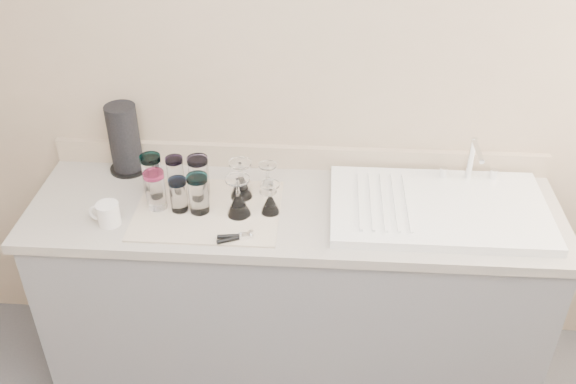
# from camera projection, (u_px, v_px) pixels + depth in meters

# --- Properties ---
(room_envelope) EXTENTS (3.54, 3.50, 2.52)m
(room_envelope) POSITION_uv_depth(u_px,v_px,m) (258.00, 298.00, 1.12)
(room_envelope) COLOR #4D4D52
(room_envelope) RESTS_ON ground
(counter_unit) EXTENTS (2.06, 0.62, 0.90)m
(counter_unit) POSITION_uv_depth(u_px,v_px,m) (294.00, 292.00, 2.73)
(counter_unit) COLOR slate
(counter_unit) RESTS_ON ground
(sink_unit) EXTENTS (0.82, 0.50, 0.22)m
(sink_unit) POSITION_uv_depth(u_px,v_px,m) (439.00, 207.00, 2.44)
(sink_unit) COLOR white
(sink_unit) RESTS_ON counter_unit
(dish_towel) EXTENTS (0.55, 0.42, 0.01)m
(dish_towel) POSITION_uv_depth(u_px,v_px,m) (208.00, 210.00, 2.45)
(dish_towel) COLOR beige
(dish_towel) RESTS_ON counter_unit
(tumbler_teal) EXTENTS (0.08, 0.08, 0.16)m
(tumbler_teal) POSITION_uv_depth(u_px,v_px,m) (152.00, 174.00, 2.51)
(tumbler_teal) COLOR white
(tumbler_teal) RESTS_ON dish_towel
(tumbler_cyan) EXTENTS (0.07, 0.07, 0.14)m
(tumbler_cyan) POSITION_uv_depth(u_px,v_px,m) (175.00, 173.00, 2.54)
(tumbler_cyan) COLOR white
(tumbler_cyan) RESTS_ON dish_towel
(tumbler_purple) EXTENTS (0.08, 0.08, 0.16)m
(tumbler_purple) POSITION_uv_depth(u_px,v_px,m) (199.00, 176.00, 2.50)
(tumbler_purple) COLOR white
(tumbler_purple) RESTS_ON dish_towel
(tumbler_magenta) EXTENTS (0.08, 0.08, 0.16)m
(tumbler_magenta) POSITION_uv_depth(u_px,v_px,m) (156.00, 190.00, 2.42)
(tumbler_magenta) COLOR white
(tumbler_magenta) RESTS_ON dish_towel
(tumbler_blue) EXTENTS (0.07, 0.07, 0.14)m
(tumbler_blue) POSITION_uv_depth(u_px,v_px,m) (179.00, 195.00, 2.41)
(tumbler_blue) COLOR white
(tumbler_blue) RESTS_ON dish_towel
(tumbler_lavender) EXTENTS (0.08, 0.08, 0.16)m
(tumbler_lavender) POSITION_uv_depth(u_px,v_px,m) (198.00, 193.00, 2.40)
(tumbler_lavender) COLOR white
(tumbler_lavender) RESTS_ON dish_towel
(goblet_back_left) EXTENTS (0.09, 0.09, 0.16)m
(goblet_back_left) POSITION_uv_depth(u_px,v_px,m) (241.00, 185.00, 2.49)
(goblet_back_left) COLOR white
(goblet_back_left) RESTS_ON dish_towel
(goblet_back_right) EXTENTS (0.07, 0.07, 0.13)m
(goblet_back_right) POSITION_uv_depth(u_px,v_px,m) (268.00, 183.00, 2.53)
(goblet_back_right) COLOR white
(goblet_back_right) RESTS_ON dish_towel
(goblet_front_left) EXTENTS (0.09, 0.09, 0.16)m
(goblet_front_left) POSITION_uv_depth(u_px,v_px,m) (239.00, 202.00, 2.40)
(goblet_front_left) COLOR white
(goblet_front_left) RESTS_ON dish_towel
(goblet_front_right) EXTENTS (0.07, 0.07, 0.13)m
(goblet_front_right) POSITION_uv_depth(u_px,v_px,m) (270.00, 203.00, 2.41)
(goblet_front_right) COLOR white
(goblet_front_right) RESTS_ON dish_towel
(can_opener) EXTENTS (0.13, 0.07, 0.02)m
(can_opener) POSITION_uv_depth(u_px,v_px,m) (235.00, 237.00, 2.29)
(can_opener) COLOR silver
(can_opener) RESTS_ON dish_towel
(white_mug) EXTENTS (0.12, 0.09, 0.09)m
(white_mug) POSITION_uv_depth(u_px,v_px,m) (108.00, 214.00, 2.37)
(white_mug) COLOR silver
(white_mug) RESTS_ON counter_unit
(paper_towel_roll) EXTENTS (0.16, 0.16, 0.30)m
(paper_towel_roll) POSITION_uv_depth(u_px,v_px,m) (125.00, 139.00, 2.62)
(paper_towel_roll) COLOR black
(paper_towel_roll) RESTS_ON counter_unit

